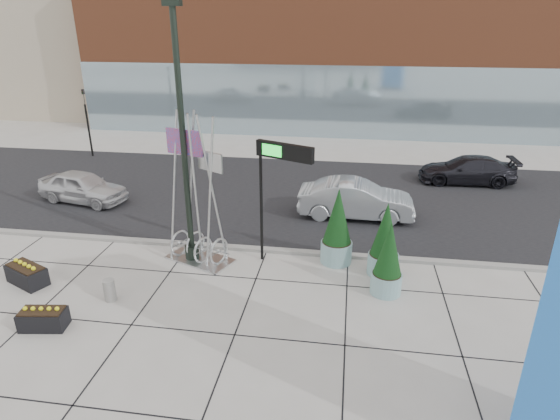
# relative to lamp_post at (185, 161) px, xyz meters

# --- Properties ---
(ground) EXTENTS (160.00, 160.00, 0.00)m
(ground) POSITION_rel_lamp_post_xyz_m (1.52, -3.00, -3.65)
(ground) COLOR #9E9991
(ground) RESTS_ON ground
(street_asphalt) EXTENTS (80.00, 12.00, 0.02)m
(street_asphalt) POSITION_rel_lamp_post_xyz_m (1.52, 7.00, -3.64)
(street_asphalt) COLOR black
(street_asphalt) RESTS_ON ground
(curb_edge) EXTENTS (80.00, 0.30, 0.12)m
(curb_edge) POSITION_rel_lamp_post_xyz_m (1.52, 1.00, -3.59)
(curb_edge) COLOR gray
(curb_edge) RESTS_ON ground
(tower_podium) EXTENTS (34.00, 10.00, 11.00)m
(tower_podium) POSITION_rel_lamp_post_xyz_m (2.52, 24.00, 1.85)
(tower_podium) COLOR brown
(tower_podium) RESTS_ON ground
(tower_glass_front) EXTENTS (34.00, 0.60, 5.00)m
(tower_glass_front) POSITION_rel_lamp_post_xyz_m (2.52, 19.20, -1.15)
(tower_glass_front) COLOR #8CA5B2
(tower_glass_front) RESTS_ON ground
(lamp_post) EXTENTS (0.58, 0.49, 8.92)m
(lamp_post) POSITION_rel_lamp_post_xyz_m (0.00, 0.00, 0.00)
(lamp_post) COLOR black
(lamp_post) RESTS_ON ground
(public_art_sculpture) EXTENTS (2.62, 1.98, 5.33)m
(public_art_sculpture) POSITION_rel_lamp_post_xyz_m (0.30, -0.00, -2.25)
(public_art_sculpture) COLOR #BABDBF
(public_art_sculpture) RESTS_ON ground
(concrete_bollard) EXTENTS (0.36, 0.36, 0.70)m
(concrete_bollard) POSITION_rel_lamp_post_xyz_m (-1.65, -2.89, -3.30)
(concrete_bollard) COLOR gray
(concrete_bollard) RESTS_ON ground
(overhead_street_sign) EXTENTS (1.97, 0.99, 4.38)m
(overhead_street_sign) POSITION_rel_lamp_post_xyz_m (3.21, 0.39, 0.11)
(overhead_street_sign) COLOR black
(overhead_street_sign) RESTS_ON ground
(round_planter_east) EXTENTS (1.03, 1.03, 2.58)m
(round_planter_east) POSITION_rel_lamp_post_xyz_m (6.68, -0.01, -2.43)
(round_planter_east) COLOR #82ADAF
(round_planter_east) RESTS_ON ground
(round_planter_mid) EXTENTS (0.97, 0.97, 2.42)m
(round_planter_mid) POSITION_rel_lamp_post_xyz_m (6.72, -1.20, -2.51)
(round_planter_mid) COLOR #82ADAF
(round_planter_mid) RESTS_ON ground
(round_planter_west) EXTENTS (1.10, 1.10, 2.76)m
(round_planter_west) POSITION_rel_lamp_post_xyz_m (5.10, 0.60, -2.34)
(round_planter_west) COLOR #82ADAF
(round_planter_west) RESTS_ON ground
(box_planter_north) EXTENTS (1.56, 1.22, 0.77)m
(box_planter_north) POSITION_rel_lamp_post_xyz_m (-4.79, -2.37, -3.30)
(box_planter_north) COLOR black
(box_planter_north) RESTS_ON ground
(box_planter_south) EXTENTS (1.32, 0.79, 0.68)m
(box_planter_south) POSITION_rel_lamp_post_xyz_m (-2.82, -4.46, -3.34)
(box_planter_south) COLOR black
(box_planter_south) RESTS_ON ground
(car_white_west) EXTENTS (4.49, 2.53, 1.44)m
(car_white_west) POSITION_rel_lamp_post_xyz_m (-6.83, 4.69, -2.93)
(car_white_west) COLOR silver
(car_white_west) RESTS_ON ground
(car_silver_mid) EXTENTS (4.92, 1.79, 1.61)m
(car_silver_mid) POSITION_rel_lamp_post_xyz_m (5.76, 4.74, -2.84)
(car_silver_mid) COLOR #AAAEB2
(car_silver_mid) RESTS_ON ground
(car_dark_east) EXTENTS (4.84, 2.06, 1.39)m
(car_dark_east) POSITION_rel_lamp_post_xyz_m (11.46, 10.17, -2.95)
(car_dark_east) COLOR black
(car_dark_east) RESTS_ON ground
(traffic_signal) EXTENTS (0.15, 0.18, 4.10)m
(traffic_signal) POSITION_rel_lamp_post_xyz_m (-10.48, 12.00, -1.35)
(traffic_signal) COLOR black
(traffic_signal) RESTS_ON ground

